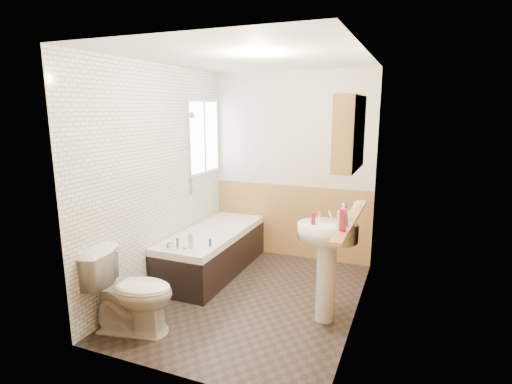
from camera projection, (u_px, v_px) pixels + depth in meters
floor at (251, 298)px, 4.34m from camera, size 2.80×2.80×0.00m
ceiling at (250, 57)px, 3.82m from camera, size 2.80×2.80×0.00m
wall_back at (291, 167)px, 5.36m from camera, size 2.20×0.02×2.50m
wall_front at (173, 220)px, 2.80m from camera, size 2.20×0.02×2.50m
wall_left at (160, 178)px, 4.49m from camera, size 0.02×2.80×2.50m
wall_right at (361, 194)px, 3.67m from camera, size 0.02×2.80×2.50m
wainscot_right at (355, 270)px, 3.84m from camera, size 0.01×2.80×1.00m
wainscot_front at (179, 316)px, 2.98m from camera, size 2.20×0.01×1.00m
wainscot_back at (290, 221)px, 5.50m from camera, size 2.20×0.01×1.00m
tile_cladding_left at (161, 178)px, 4.48m from camera, size 0.01×2.80×2.50m
tile_return_back at (241, 128)px, 5.50m from camera, size 0.75×0.01×1.50m
window at (204, 137)px, 5.25m from camera, size 0.03×0.79×0.99m
bathtub at (213, 250)px, 5.01m from camera, size 0.70×1.74×0.67m
shower_riser at (190, 140)px, 4.89m from camera, size 0.10×0.08×1.18m
toilet at (131, 292)px, 3.63m from camera, size 0.86×0.59×0.77m
sink at (327, 252)px, 3.76m from camera, size 0.57×0.46×1.09m
pine_shelf at (351, 219)px, 3.66m from camera, size 0.10×1.52×0.03m
medicine_cabinet at (349, 133)px, 3.37m from camera, size 0.17×0.69×0.63m
foam_can at (343, 220)px, 3.23m from camera, size 0.06×0.06×0.19m
green_bottle at (346, 212)px, 3.36m from camera, size 0.06×0.06×0.25m
black_jar at (357, 205)px, 4.01m from camera, size 0.10×0.10×0.05m
soap_bottle at (343, 221)px, 3.60m from camera, size 0.15×0.23×0.10m
clear_bottle at (313, 219)px, 3.68m from camera, size 0.04×0.04×0.11m
blue_gel at (191, 242)px, 4.27m from camera, size 0.05×0.03×0.18m
cream_jar at (170, 245)px, 4.36m from camera, size 0.09×0.09×0.05m
orange_bottle at (210, 243)px, 4.38m from camera, size 0.03×0.03×0.08m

